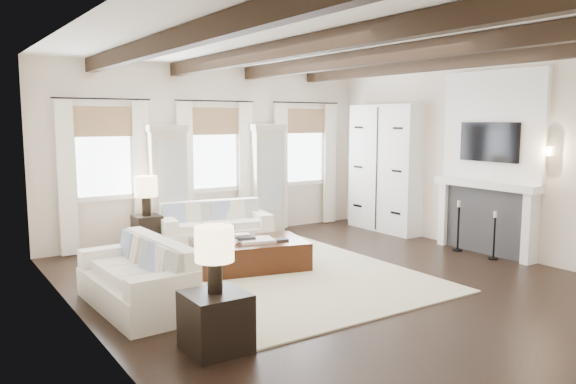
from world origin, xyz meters
TOP-DOWN VIEW (x-y plane):
  - ground at (0.00, 0.00)m, footprint 7.50×7.50m
  - room_shell at (0.75, 0.90)m, footprint 6.54×7.54m
  - area_rug at (-0.47, 0.95)m, footprint 3.52×4.60m
  - sofa_back at (-0.44, 2.86)m, footprint 1.99×1.19m
  - sofa_left at (-2.55, 0.55)m, footprint 0.92×1.89m
  - ottoman at (-0.63, 1.31)m, footprint 1.81×1.36m
  - tray at (-0.56, 1.21)m, footprint 0.57×0.48m
  - book_lower at (-0.70, 1.29)m, footprint 0.30×0.25m
  - book_upper at (-0.73, 1.36)m, footprint 0.25×0.22m
  - book_loose at (-0.25, 1.07)m, footprint 0.27×0.23m
  - side_table_front at (-2.37, -1.09)m, footprint 0.57×0.57m
  - lamp_front at (-2.37, -1.09)m, footprint 0.37×0.37m
  - side_table_back at (-1.54, 3.13)m, footprint 0.42×0.42m
  - lamp_back at (-1.54, 3.13)m, footprint 0.38×0.38m
  - candlestick_near at (2.90, -0.35)m, footprint 0.16×0.16m
  - candlestick_far at (2.90, 0.37)m, footprint 0.17×0.17m

SIDE VIEW (x-z plane):
  - ground at x=0.00m, z-range 0.00..0.00m
  - area_rug at x=-0.47m, z-range 0.00..0.02m
  - ottoman at x=-0.63m, z-range 0.00..0.43m
  - side_table_front at x=-2.37m, z-range 0.00..0.57m
  - side_table_back at x=-1.54m, z-range 0.00..0.63m
  - candlestick_near at x=2.90m, z-range -0.07..0.71m
  - sofa_left at x=-2.55m, z-range -0.07..0.73m
  - sofa_back at x=-0.44m, z-range -0.07..0.73m
  - candlestick_far at x=2.90m, z-range -0.07..0.79m
  - book_loose at x=-0.25m, z-range 0.43..0.46m
  - tray at x=-0.56m, z-range 0.43..0.47m
  - book_lower at x=-0.70m, z-range 0.47..0.51m
  - book_upper at x=-0.73m, z-range 0.51..0.54m
  - lamp_front at x=-2.37m, z-range 0.69..1.33m
  - lamp_back at x=-1.54m, z-range 0.75..1.41m
  - room_shell at x=0.75m, z-range 0.28..3.50m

